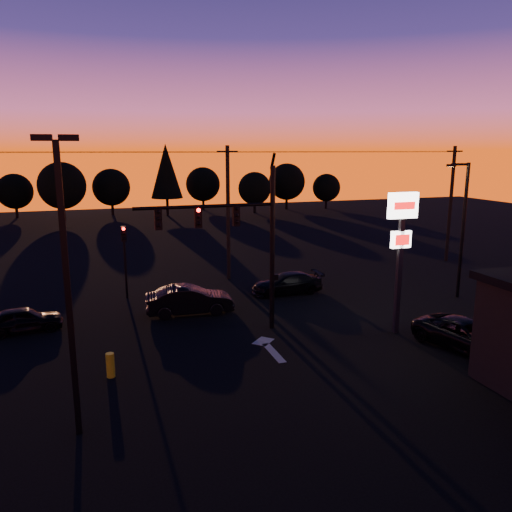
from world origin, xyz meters
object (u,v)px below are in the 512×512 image
(traffic_signal_mast, at_px, (241,232))
(secondary_signal, at_px, (125,251))
(car_mid, at_px, (190,300))
(parking_lot_light, at_px, (66,270))
(suv_parked, at_px, (467,335))
(car_right, at_px, (287,283))
(pylon_sign, at_px, (401,233))
(bollard, at_px, (110,365))
(car_left, at_px, (23,320))
(streetlight, at_px, (462,225))

(traffic_signal_mast, bearing_deg, secondary_signal, 123.19)
(car_mid, bearing_deg, traffic_signal_mast, -147.68)
(parking_lot_light, bearing_deg, suv_parked, 6.05)
(parking_lot_light, relative_size, car_right, 2.07)
(pylon_sign, bearing_deg, suv_parked, -56.98)
(pylon_sign, relative_size, bollard, 6.96)
(secondary_signal, relative_size, suv_parked, 0.91)
(bollard, bearing_deg, pylon_sign, 3.03)
(car_mid, distance_m, suv_parked, 13.87)
(secondary_signal, xyz_separation_m, bollard, (-1.38, -10.70, -2.37))
(traffic_signal_mast, distance_m, car_left, 11.46)
(secondary_signal, relative_size, pylon_sign, 0.64)
(traffic_signal_mast, distance_m, car_mid, 5.74)
(pylon_sign, distance_m, car_right, 9.37)
(parking_lot_light, relative_size, streetlight, 1.14)
(parking_lot_light, xyz_separation_m, car_left, (-2.70, 10.28, -4.65))
(pylon_sign, xyz_separation_m, bollard, (-13.38, -0.71, -4.43))
(traffic_signal_mast, relative_size, car_left, 2.36)
(suv_parked, bearing_deg, bollard, 156.26)
(secondary_signal, xyz_separation_m, car_mid, (3.03, -4.03, -2.09))
(pylon_sign, relative_size, car_mid, 1.46)
(car_mid, height_order, car_right, car_mid)
(parking_lot_light, relative_size, car_left, 2.52)
(pylon_sign, height_order, car_mid, pylon_sign)
(car_left, xyz_separation_m, car_mid, (8.23, 0.18, 0.15))
(parking_lot_light, height_order, car_left, parking_lot_light)
(car_mid, bearing_deg, parking_lot_light, 156.06)
(secondary_signal, distance_m, pylon_sign, 15.75)
(traffic_signal_mast, relative_size, suv_parked, 1.80)
(streetlight, relative_size, car_mid, 1.72)
(traffic_signal_mast, xyz_separation_m, car_mid, (-1.87, 3.47, -4.17))
(bollard, xyz_separation_m, car_right, (10.87, 8.66, 0.15))
(car_mid, height_order, suv_parked, car_mid)
(suv_parked, bearing_deg, traffic_signal_mast, 133.39)
(traffic_signal_mast, height_order, streetlight, traffic_signal_mast)
(streetlight, xyz_separation_m, suv_parked, (-5.11, -6.77, -3.76))
(streetlight, xyz_separation_m, car_right, (-9.43, 3.95, -3.78))
(streetlight, distance_m, car_left, 24.47)
(suv_parked, bearing_deg, parking_lot_light, 170.05)
(bollard, distance_m, suv_parked, 15.32)
(parking_lot_light, relative_size, car_mid, 1.96)
(bollard, height_order, car_left, car_left)
(secondary_signal, bearing_deg, traffic_signal_mast, -56.81)
(traffic_signal_mast, xyz_separation_m, car_left, (-10.10, 3.28, -4.32))
(streetlight, relative_size, car_right, 1.81)
(pylon_sign, height_order, car_right, pylon_sign)
(parking_lot_light, distance_m, car_left, 11.60)
(parking_lot_light, distance_m, pylon_sign, 15.19)
(secondary_signal, xyz_separation_m, parking_lot_light, (-2.50, -14.49, 2.41))
(car_right, distance_m, suv_parked, 11.55)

